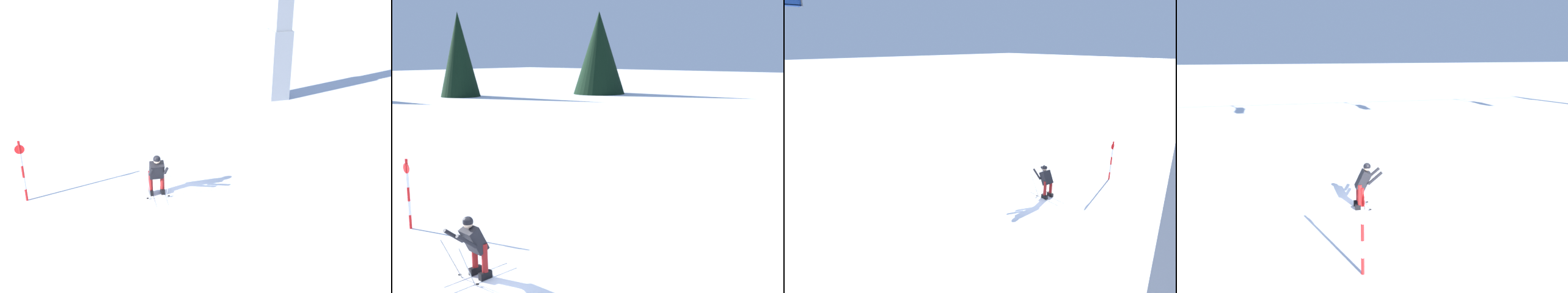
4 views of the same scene
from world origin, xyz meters
TOP-DOWN VIEW (x-y plane):
  - ground_plane at (0.00, 0.00)m, footprint 260.00×260.00m
  - skier_carving_main at (-0.39, -0.40)m, footprint 1.63×0.73m
  - trail_marker_pole at (-1.24, -4.20)m, footprint 0.07×0.28m

SIDE VIEW (x-z plane):
  - ground_plane at x=0.00m, z-range 0.00..0.00m
  - skier_carving_main at x=-0.39m, z-range 0.03..1.54m
  - trail_marker_pole at x=-1.24m, z-range 0.08..2.01m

